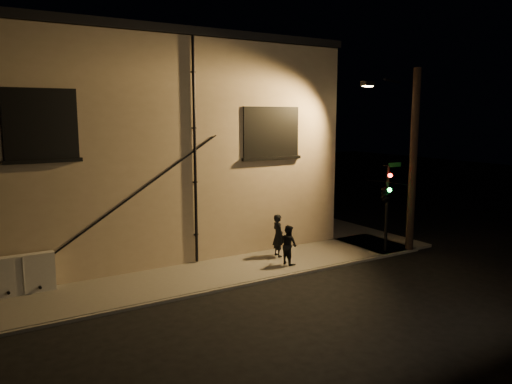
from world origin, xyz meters
TOP-DOWN VIEW (x-y plane):
  - ground at (0.00, 0.00)m, footprint 90.00×90.00m
  - sidewalk at (1.22, 4.39)m, footprint 21.00×16.00m
  - building at (-3.00, 8.99)m, footprint 16.20×12.23m
  - utility_cabinet at (-7.86, 2.70)m, footprint 1.90×0.32m
  - pedestrian_a at (1.30, 2.00)m, footprint 0.45×0.65m
  - pedestrian_b at (1.06, 0.94)m, footprint 0.62×0.77m
  - traffic_signal at (5.35, 0.25)m, footprint 1.30×2.15m
  - streetlamp_pole at (6.53, 0.10)m, footprint 2.03×1.40m

SIDE VIEW (x-z plane):
  - ground at x=0.00m, z-range 0.00..0.00m
  - sidewalk at x=1.22m, z-range 0.00..0.12m
  - utility_cabinet at x=-7.86m, z-range 0.12..1.37m
  - pedestrian_b at x=1.06m, z-range 0.12..1.60m
  - pedestrian_a at x=1.30m, z-range 0.12..1.81m
  - traffic_signal at x=5.35m, z-range 0.76..4.39m
  - streetlamp_pole at x=6.53m, z-range 0.21..7.75m
  - building at x=-3.00m, z-range 0.00..8.80m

